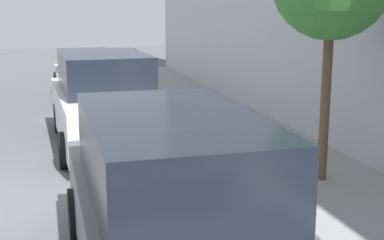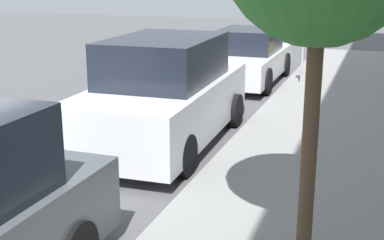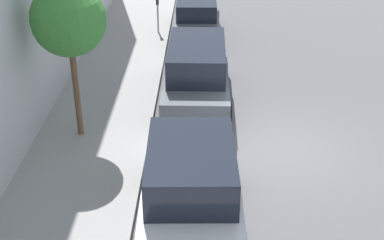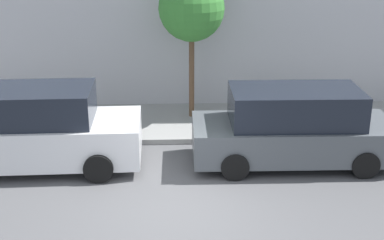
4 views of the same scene
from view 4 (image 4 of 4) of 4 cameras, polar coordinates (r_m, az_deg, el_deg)
The scene contains 5 objects.
ground_plane at distance 11.26m, azimuth -1.80°, elevation -9.52°, with size 60.00×60.00×0.00m, color #515154.
sidewalk at distance 15.80m, azimuth -1.92°, elevation -0.25°, with size 3.07×32.00×0.15m.
parked_minivan_second at distance 13.23m, azimuth 10.80°, elevation -0.81°, with size 2.02×4.91×1.90m.
parked_suv_third at distance 13.32m, azimuth -15.92°, elevation -1.07°, with size 2.10×4.85×1.98m.
street_tree at distance 15.34m, azimuth -0.03°, elevation 11.76°, with size 1.88×1.88×4.15m.
Camera 4 is at (-9.79, 0.00, 5.55)m, focal length 50.00 mm.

